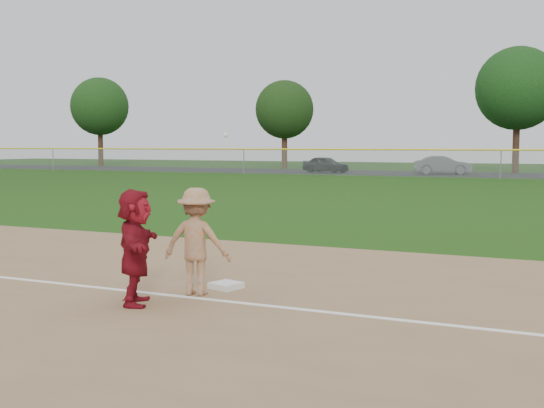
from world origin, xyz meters
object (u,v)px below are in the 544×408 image
at_px(car_left, 326,164).
at_px(first_base, 226,285).
at_px(car_mid, 443,165).
at_px(base_runner, 135,247).

bearing_deg(car_left, first_base, -147.34).
bearing_deg(car_mid, car_left, 79.25).
xyz_separation_m(base_runner, car_mid, (-4.14, 47.08, -0.13)).
height_order(base_runner, car_left, base_runner).
relative_size(first_base, car_mid, 0.10).
bearing_deg(first_base, car_mid, 96.04).
xyz_separation_m(first_base, car_left, (-14.47, 44.72, 0.63)).
height_order(first_base, car_mid, car_mid).
bearing_deg(car_mid, first_base, 170.32).
bearing_deg(car_left, base_runner, -148.67).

